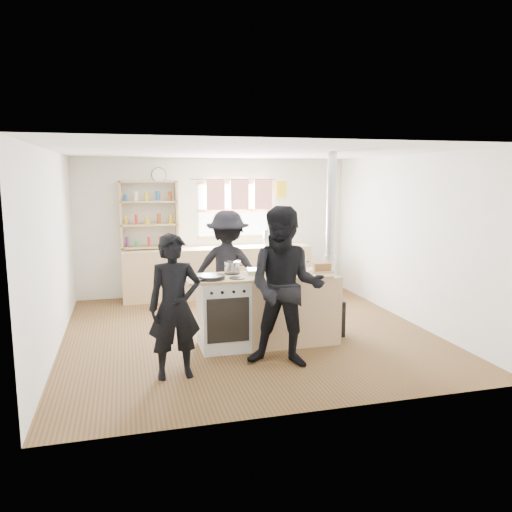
# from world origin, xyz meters

# --- Properties ---
(ground) EXTENTS (5.00, 5.00, 0.01)m
(ground) POSITION_xyz_m (0.00, 0.00, -0.01)
(ground) COLOR brown
(ground) RESTS_ON ground
(back_counter) EXTENTS (3.40, 0.55, 0.90)m
(back_counter) POSITION_xyz_m (0.00, 2.22, 0.45)
(back_counter) COLOR tan
(back_counter) RESTS_ON ground
(shelving_unit) EXTENTS (1.00, 0.28, 1.20)m
(shelving_unit) POSITION_xyz_m (-1.20, 2.34, 1.51)
(shelving_unit) COLOR tan
(shelving_unit) RESTS_ON back_counter
(thermos) EXTENTS (0.10, 0.10, 0.27)m
(thermos) POSITION_xyz_m (0.90, 2.22, 1.03)
(thermos) COLOR silver
(thermos) RESTS_ON back_counter
(cooking_island) EXTENTS (1.97, 0.64, 0.93)m
(cooking_island) POSITION_xyz_m (0.14, -0.55, 0.47)
(cooking_island) COLOR silver
(cooking_island) RESTS_ON ground
(skillet_greens) EXTENTS (0.47, 0.47, 0.05)m
(skillet_greens) POSITION_xyz_m (-0.62, -0.67, 0.96)
(skillet_greens) COLOR black
(skillet_greens) RESTS_ON cooking_island
(roast_tray) EXTENTS (0.37, 0.29, 0.06)m
(roast_tray) POSITION_xyz_m (0.06, -0.49, 0.97)
(roast_tray) COLOR silver
(roast_tray) RESTS_ON cooking_island
(stockpot_stove) EXTENTS (0.21, 0.21, 0.17)m
(stockpot_stove) POSITION_xyz_m (-0.28, -0.34, 1.01)
(stockpot_stove) COLOR #B7B7B9
(stockpot_stove) RESTS_ON cooking_island
(stockpot_counter) EXTENTS (0.30, 0.30, 0.22)m
(stockpot_counter) POSITION_xyz_m (0.54, -0.49, 1.03)
(stockpot_counter) COLOR silver
(stockpot_counter) RESTS_ON cooking_island
(bread_board) EXTENTS (0.30, 0.23, 0.12)m
(bread_board) POSITION_xyz_m (0.87, -0.59, 0.98)
(bread_board) COLOR tan
(bread_board) RESTS_ON cooking_island
(flue_heater) EXTENTS (0.35, 0.35, 2.50)m
(flue_heater) POSITION_xyz_m (1.06, -0.40, 0.65)
(flue_heater) COLOR black
(flue_heater) RESTS_ON ground
(person_near_left) EXTENTS (0.60, 0.42, 1.58)m
(person_near_left) POSITION_xyz_m (-1.13, -1.34, 0.79)
(person_near_left) COLOR black
(person_near_left) RESTS_ON ground
(person_near_right) EXTENTS (1.11, 1.01, 1.85)m
(person_near_right) POSITION_xyz_m (0.13, -1.32, 0.93)
(person_near_right) COLOR black
(person_near_right) RESTS_ON ground
(person_far) EXTENTS (1.25, 1.00, 1.69)m
(person_far) POSITION_xyz_m (-0.18, 0.45, 0.84)
(person_far) COLOR black
(person_far) RESTS_ON ground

